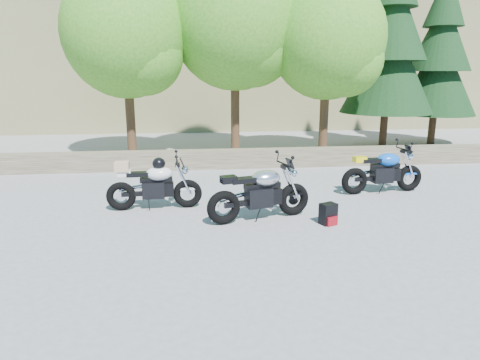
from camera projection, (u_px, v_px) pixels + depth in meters
name	position (u px, v px, depth m)	size (l,w,h in m)	color
ground	(235.00, 241.00, 6.86)	(90.00, 90.00, 0.00)	slate
stone_wall	(215.00, 159.00, 12.10)	(22.00, 0.55, 0.50)	brown
hillside	(236.00, 7.00, 32.36)	(80.00, 30.00, 15.00)	olive
tree_decid_left	(129.00, 38.00, 12.59)	(3.67, 3.67, 5.62)	#382314
tree_decid_mid	(239.00, 26.00, 13.24)	(4.08, 4.08, 6.24)	#382314
tree_decid_right	(331.00, 43.00, 13.11)	(3.54, 3.54, 5.41)	#382314
conifer_near	(391.00, 41.00, 14.56)	(3.17, 3.17, 7.06)	#382314
conifer_far	(440.00, 55.00, 15.48)	(2.82, 2.82, 6.27)	#382314
silver_bike	(260.00, 194.00, 7.74)	(1.98, 0.78, 1.01)	black
white_bike	(154.00, 184.00, 8.35)	(1.86, 0.59, 1.03)	black
blue_bike	(383.00, 172.00, 9.52)	(1.96, 0.62, 0.98)	black
backpack	(328.00, 214.00, 7.57)	(0.34, 0.32, 0.38)	black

